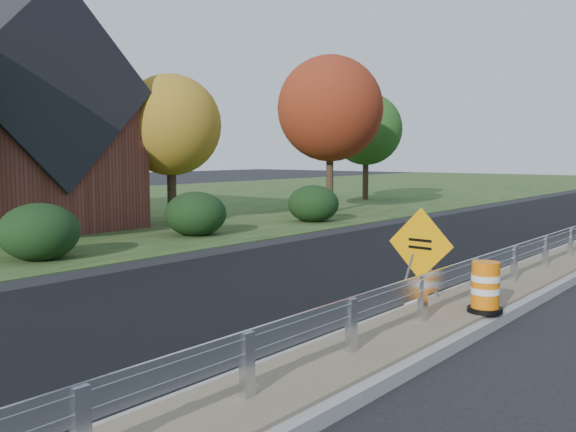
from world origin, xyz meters
The scene contains 11 objects.
ground centered at (0.00, 0.00, 0.00)m, with size 140.00×140.00×0.00m, color black.
grass_verge_near centered at (-24.00, 10.00, 0.01)m, with size 30.00×120.00×0.03m, color #23401B.
milled_overlay centered at (-4.40, 10.00, 0.01)m, with size 7.20×120.00×0.01m, color black.
hedge_south centered at (-11.00, -6.00, 0.76)m, with size 2.09×2.09×1.52m, color black.
hedge_mid centered at (-11.50, 0.00, 0.76)m, with size 2.09×2.09×1.52m, color black.
hedge_north centered at (-11.00, 6.00, 0.76)m, with size 2.09×2.09×1.52m, color black.
tree_near_yellow centered at (-15.00, 2.00, 3.89)m, with size 3.96×3.96×5.88m.
tree_near_red centered at (-13.00, 10.00, 4.86)m, with size 4.95×4.95×7.35m.
tree_near_back centered at (-16.00, 18.00, 4.21)m, with size 4.29×4.29×6.37m.
caution_sign centered at (-0.90, -4.34, 0.46)m, with size 1.32×0.55×1.82m.
barrel_median_near centered at (0.55, -4.89, 0.62)m, with size 0.56×0.56×0.82m.
Camera 1 is at (4.45, -14.85, 2.80)m, focal length 40.00 mm.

